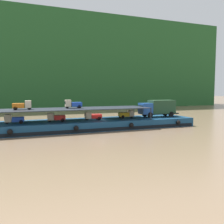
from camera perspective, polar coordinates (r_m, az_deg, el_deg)
name	(u,v)px	position (r m, az deg, el deg)	size (l,w,h in m)	color
ground_plane	(97,128)	(41.64, -3.45, -3.82)	(400.00, 400.00, 0.00)	#7F664C
hillside_far_bank	(49,58)	(104.13, -14.36, 12.06)	(134.91, 40.37, 34.43)	#235628
cargo_barge	(97,124)	(41.51, -3.44, -2.80)	(33.90, 8.01, 1.50)	navy
covered_lorry	(158,108)	(46.47, 10.66, 0.99)	(7.88, 2.36, 3.10)	#1E4C99
cargo_rack	(75,109)	(40.27, -8.64, 0.75)	(24.70, 6.61, 2.00)	#232833
mini_truck_lower_stern	(14,119)	(39.06, -21.84, -1.52)	(2.79, 1.28, 1.38)	#1E47B7
mini_truck_lower_aft	(56,117)	(39.56, -12.92, -1.21)	(2.78, 1.27, 1.38)	red
mini_truck_lower_mid	(93,116)	(40.77, -4.49, -0.91)	(2.74, 1.21, 1.38)	red
mini_truck_lower_fore	(127,114)	(43.86, 3.41, -0.48)	(2.76, 1.24, 1.38)	gold
mini_truck_upper_stern	(22,105)	(39.45, -20.17, 1.51)	(2.78, 1.27, 1.38)	orange
mini_truck_upper_mid	(73,104)	(40.72, -9.06, 1.86)	(2.77, 1.25, 1.38)	#1E47B7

